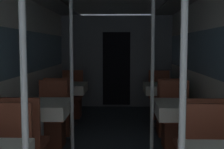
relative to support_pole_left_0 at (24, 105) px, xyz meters
The scene contains 17 objects.
wall_left 2.22m from the support_pole_left_0, 111.84° to the left, with size 0.05×8.37×2.12m.
wall_right 2.73m from the support_pole_left_0, 49.06° to the left, with size 0.05×8.37×2.12m.
bulkhead_far 5.44m from the support_pole_left_0, 84.93° to the left, with size 2.56×0.09×2.12m.
support_pole_left_0 is the anchor object (origin of this frame).
dining_table_left_1 1.91m from the support_pole_left_0, 102.21° to the left, with size 0.71×0.71×0.75m.
chair_left_far_1 2.59m from the support_pole_left_0, 99.20° to the left, with size 0.42×0.42×0.93m.
support_pole_left_1 1.82m from the support_pole_left_0, 90.00° to the left, with size 0.04×0.04×2.12m.
dining_table_left_2 3.69m from the support_pole_left_0, 96.18° to the left, with size 0.71×0.71×0.75m.
chair_left_near_2 3.15m from the support_pole_left_0, 97.41° to the left, with size 0.42×0.42×0.93m.
chair_left_far_2 4.34m from the support_pole_left_0, 95.29° to the left, with size 0.42×0.42×0.93m.
support_pole_right_0 0.96m from the support_pole_left_0, ahead, with size 0.04×0.04×2.12m.
dining_table_right_1 2.31m from the support_pole_left_0, 53.36° to the left, with size 0.71×0.71×0.75m.
chair_right_far_1 2.89m from the support_pole_left_0, 60.90° to the left, with size 0.42×0.42×0.93m.
support_pole_right_1 2.06m from the support_pole_left_0, 62.19° to the left, with size 0.04×0.04×2.12m.
dining_table_right_2 3.91m from the support_pole_left_0, 69.60° to the left, with size 0.71×0.71×0.75m.
chair_right_near_2 3.41m from the support_pole_left_0, 65.91° to the left, with size 0.42×0.42×0.93m.
chair_right_far_2 4.53m from the support_pole_left_0, 72.34° to the left, with size 0.42×0.42×0.93m.
Camera 1 is at (0.11, -1.14, 1.42)m, focal length 50.00 mm.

